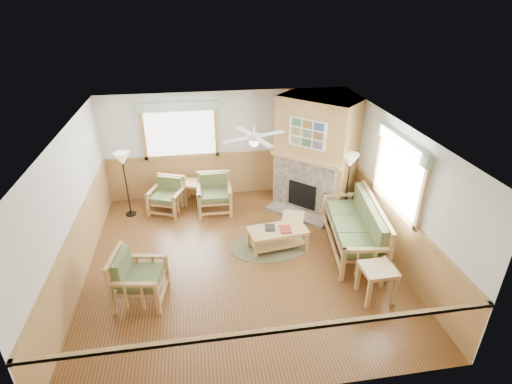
{
  "coord_description": "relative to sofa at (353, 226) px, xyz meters",
  "views": [
    {
      "loc": [
        -0.73,
        -6.46,
        4.87
      ],
      "look_at": [
        0.4,
        0.7,
        1.15
      ],
      "focal_mm": 28.0,
      "sensor_mm": 36.0,
      "label": 1
    }
  ],
  "objects": [
    {
      "name": "wall_left",
      "position": [
        -5.33,
        -0.1,
        0.84
      ],
      "size": [
        0.02,
        6.0,
        2.7
      ],
      "primitive_type": "cube",
      "color": "silver",
      "rests_on": "floor"
    },
    {
      "name": "end_table_sofa",
      "position": [
        -0.15,
        -1.51,
        -0.2
      ],
      "size": [
        0.57,
        0.55,
        0.63
      ],
      "primitive_type": null,
      "rotation": [
        0.0,
        0.0,
        0.03
      ],
      "color": "tan",
      "rests_on": "floor"
    },
    {
      "name": "wall_right",
      "position": [
        0.67,
        -0.1,
        0.84
      ],
      "size": [
        0.02,
        6.0,
        2.7
      ],
      "primitive_type": "cube",
      "color": "silver",
      "rests_on": "floor"
    },
    {
      "name": "footstool",
      "position": [
        -1.06,
        0.8,
        -0.31
      ],
      "size": [
        0.58,
        0.58,
        0.4
      ],
      "primitive_type": null,
      "rotation": [
        0.0,
        0.0,
        -0.33
      ],
      "color": "tan",
      "rests_on": "floor"
    },
    {
      "name": "wall_front",
      "position": [
        -2.33,
        -3.1,
        0.84
      ],
      "size": [
        6.0,
        0.02,
        2.7
      ],
      "primitive_type": "cube",
      "color": "silver",
      "rests_on": "floor"
    },
    {
      "name": "armchair_back_left",
      "position": [
        -3.86,
        2.14,
        -0.1
      ],
      "size": [
        0.97,
        0.97,
        0.83
      ],
      "primitive_type": null,
      "rotation": [
        0.0,
        0.0,
        -0.39
      ],
      "color": "tan",
      "rests_on": "floor"
    },
    {
      "name": "floor",
      "position": [
        -2.33,
        -0.1,
        -0.52
      ],
      "size": [
        6.0,
        6.0,
        0.01
      ],
      "primitive_type": "cube",
      "color": "brown",
      "rests_on": "ground"
    },
    {
      "name": "book_dark",
      "position": [
        -1.69,
        0.26,
        -0.01
      ],
      "size": [
        0.24,
        0.3,
        0.02
      ],
      "primitive_type": "cube",
      "rotation": [
        0.0,
        0.0,
        -0.14
      ],
      "color": "black",
      "rests_on": "coffee_table"
    },
    {
      "name": "window_right",
      "position": [
        0.63,
        -0.3,
        2.02
      ],
      "size": [
        0.16,
        1.9,
        1.5
      ],
      "primitive_type": null,
      "color": "white",
      "rests_on": "wall_right"
    },
    {
      "name": "end_table_chairs",
      "position": [
        -3.23,
        2.45,
        -0.22
      ],
      "size": [
        0.69,
        0.68,
        0.59
      ],
      "primitive_type": null,
      "rotation": [
        0.0,
        0.0,
        -0.41
      ],
      "color": "tan",
      "rests_on": "floor"
    },
    {
      "name": "ceiling_fan",
      "position": [
        -2.03,
        0.2,
        2.15
      ],
      "size": [
        1.59,
        1.59,
        0.36
      ],
      "primitive_type": null,
      "rotation": [
        0.0,
        0.0,
        0.35
      ],
      "color": "white",
      "rests_on": "ceiling"
    },
    {
      "name": "armchair_left",
      "position": [
        -4.19,
        -0.91,
        -0.05
      ],
      "size": [
        0.95,
        0.95,
        0.92
      ],
      "primitive_type": null,
      "rotation": [
        0.0,
        0.0,
        1.4
      ],
      "color": "tan",
      "rests_on": "floor"
    },
    {
      "name": "floor_lamp_left",
      "position": [
        -4.74,
        2.12,
        0.29
      ],
      "size": [
        0.45,
        0.45,
        1.6
      ],
      "primitive_type": null,
      "rotation": [
        0.0,
        0.0,
        0.27
      ],
      "color": "black",
      "rests_on": "floor"
    },
    {
      "name": "book_red",
      "position": [
        -1.39,
        0.14,
        -0.01
      ],
      "size": [
        0.23,
        0.31,
        0.03
      ],
      "primitive_type": "cube",
      "rotation": [
        0.0,
        0.0,
        -0.04
      ],
      "color": "maroon",
      "rests_on": "coffee_table"
    },
    {
      "name": "armchair_back_right",
      "position": [
        -2.72,
        2.0,
        -0.06
      ],
      "size": [
        0.81,
        0.81,
        0.89
      ],
      "primitive_type": null,
      "rotation": [
        0.0,
        0.0,
        -0.02
      ],
      "color": "tan",
      "rests_on": "floor"
    },
    {
      "name": "wainscot",
      "position": [
        -2.33,
        -0.1,
        0.04
      ],
      "size": [
        6.0,
        6.0,
        1.1
      ],
      "primitive_type": null,
      "color": "#A47943",
      "rests_on": "floor"
    },
    {
      "name": "coffee_table",
      "position": [
        -1.54,
        0.19,
        -0.28
      ],
      "size": [
        1.25,
        0.74,
        0.47
      ],
      "primitive_type": null,
      "rotation": [
        0.0,
        0.0,
        0.13
      ],
      "color": "tan",
      "rests_on": "floor"
    },
    {
      "name": "braided_rug",
      "position": [
        -1.71,
        0.27,
        -0.51
      ],
      "size": [
        1.85,
        1.85,
        0.01
      ],
      "primitive_type": "cylinder",
      "rotation": [
        0.0,
        0.0,
        0.12
      ],
      "color": "brown",
      "rests_on": "floor"
    },
    {
      "name": "wall_back",
      "position": [
        -2.33,
        2.9,
        0.84
      ],
      "size": [
        6.0,
        0.02,
        2.7
      ],
      "primitive_type": "cube",
      "color": "silver",
      "rests_on": "floor"
    },
    {
      "name": "window_back",
      "position": [
        -3.43,
        2.86,
        2.02
      ],
      "size": [
        1.9,
        0.16,
        1.5
      ],
      "primitive_type": null,
      "color": "white",
      "rests_on": "wall_back"
    },
    {
      "name": "fireplace",
      "position": [
        -0.28,
        1.95,
        0.84
      ],
      "size": [
        3.11,
        3.11,
        2.7
      ],
      "primitive_type": null,
      "rotation": [
        0.0,
        0.0,
        -0.79
      ],
      "color": "#A47943",
      "rests_on": "floor"
    },
    {
      "name": "ceiling",
      "position": [
        -2.33,
        -0.1,
        2.19
      ],
      "size": [
        6.0,
        6.0,
        0.01
      ],
      "primitive_type": "cube",
      "color": "white",
      "rests_on": "floor"
    },
    {
      "name": "floor_lamp_right",
      "position": [
        0.22,
        1.05,
        0.33
      ],
      "size": [
        0.39,
        0.39,
        1.68
      ],
      "primitive_type": null,
      "rotation": [
        0.0,
        0.0,
        0.02
      ],
      "color": "black",
      "rests_on": "floor"
    },
    {
      "name": "sofa",
      "position": [
        0.0,
        0.0,
        0.0
      ],
      "size": [
        2.34,
        1.23,
        1.02
      ],
      "primitive_type": null,
      "rotation": [
        0.0,
        0.0,
        -1.72
      ],
      "color": "tan",
      "rests_on": "floor"
    }
  ]
}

